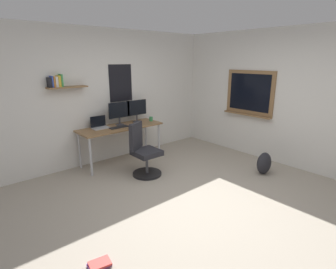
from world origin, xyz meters
name	(u,v)px	position (x,y,z in m)	size (l,w,h in m)	color
ground_plane	(194,202)	(0.00, 0.00, 0.00)	(5.20, 5.20, 0.00)	#9E9384
wall_back	(107,96)	(-0.01, 2.45, 1.30)	(5.00, 0.30, 2.60)	silver
wall_right	(283,98)	(2.45, 0.03, 1.30)	(0.22, 5.00, 2.60)	silver
desk	(121,130)	(0.05, 2.07, 0.67)	(1.67, 0.59, 0.74)	olive
office_chair	(143,153)	(0.01, 1.27, 0.41)	(0.55, 0.56, 0.95)	black
laptop	(100,125)	(-0.33, 2.22, 0.80)	(0.31, 0.21, 0.23)	#ADAFB5
monitor_primary	(119,112)	(0.09, 2.17, 1.01)	(0.46, 0.17, 0.46)	#38383D
monitor_secondary	(137,109)	(0.51, 2.17, 1.01)	(0.46, 0.17, 0.46)	#38383D
keyboard	(119,127)	(-0.03, 2.00, 0.75)	(0.37, 0.13, 0.02)	black
computer_mouse	(131,125)	(0.25, 2.00, 0.76)	(0.10, 0.06, 0.03)	#262628
coffee_mug	(151,119)	(0.78, 2.05, 0.79)	(0.08, 0.08, 0.09)	#338C4C
backpack	(264,163)	(1.68, -0.14, 0.20)	(0.32, 0.22, 0.41)	#232328
book_stack_on_floor	(100,264)	(-1.65, -0.26, 0.03)	(0.23, 0.19, 0.06)	#7A3D99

